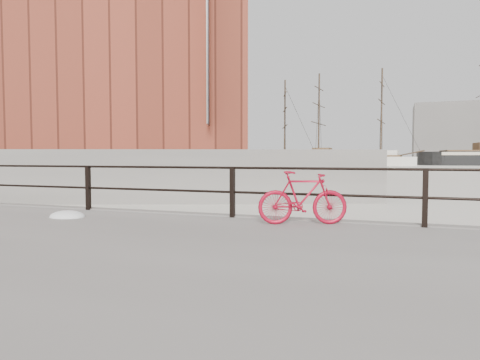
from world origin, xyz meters
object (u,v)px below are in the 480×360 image
Objects in this scene: schooner_left at (258,166)px; workboat_far at (192,169)px; workboat_near at (105,173)px; schooner_mid at (349,165)px; bicycle at (303,198)px.

schooner_left is 24.61m from workboat_far.
workboat_near is 16.26m from workboat_far.
schooner_left is 1.70× the size of workboat_near.
schooner_mid is at bearing 10.52° from schooner_left.
schooner_left reaches higher than bicycle.
schooner_left is at bearing -145.71° from schooner_mid.
workboat_near is (-19.06, -49.58, 0.00)m from schooner_mid.
workboat_near is (-3.35, -40.72, 0.00)m from schooner_left.
workboat_far is (-24.71, 44.93, -0.82)m from bicycle.
workboat_near is (-26.52, 28.77, -0.82)m from bicycle.
schooner_mid is (-7.45, 78.35, -0.82)m from bicycle.
schooner_mid is 2.05× the size of workboat_near.
schooner_mid reaches higher than workboat_far.
workboat_far is (1.81, 16.16, 0.00)m from workboat_near.
bicycle is 0.12× the size of workboat_near.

